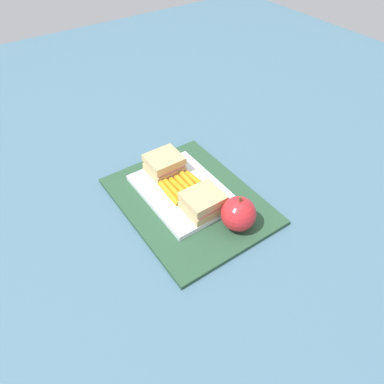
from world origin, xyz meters
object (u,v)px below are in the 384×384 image
(food_tray, at_px, (183,191))
(carrot_sticks_bundle, at_px, (183,187))
(sandwich_half_left, at_px, (164,164))
(sandwich_half_right, at_px, (203,202))
(apple, at_px, (238,214))

(food_tray, distance_m, carrot_sticks_bundle, 0.01)
(sandwich_half_left, bearing_deg, sandwich_half_right, 0.00)
(sandwich_half_right, distance_m, apple, 0.08)
(carrot_sticks_bundle, height_order, apple, apple)
(food_tray, bearing_deg, sandwich_half_right, 0.00)
(carrot_sticks_bundle, bearing_deg, apple, 14.37)
(carrot_sticks_bundle, bearing_deg, sandwich_half_left, -179.98)
(apple, bearing_deg, sandwich_half_right, -151.63)
(sandwich_half_right, bearing_deg, apple, 28.37)
(food_tray, height_order, sandwich_half_right, sandwich_half_right)
(food_tray, height_order, sandwich_half_left, sandwich_half_left)
(food_tray, height_order, carrot_sticks_bundle, carrot_sticks_bundle)
(sandwich_half_right, height_order, apple, apple)
(sandwich_half_left, relative_size, carrot_sticks_bundle, 0.91)
(carrot_sticks_bundle, relative_size, apple, 1.04)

